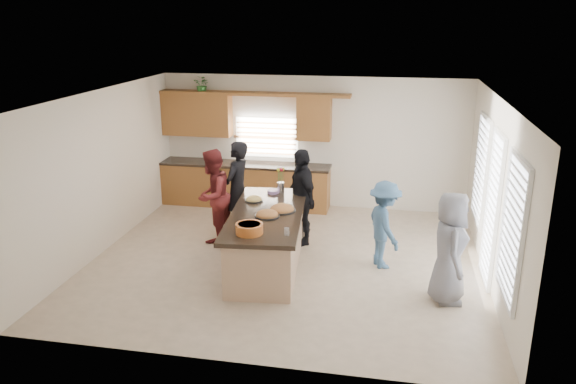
% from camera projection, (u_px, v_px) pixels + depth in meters
% --- Properties ---
extents(floor, '(6.50, 6.50, 0.00)m').
position_uv_depth(floor, '(286.00, 260.00, 9.56)').
color(floor, beige).
rests_on(floor, ground).
extents(room_shell, '(6.52, 6.02, 2.81)m').
position_uv_depth(room_shell, '(286.00, 152.00, 8.99)').
color(room_shell, silver).
rests_on(room_shell, ground).
extents(back_cabinetry, '(4.08, 0.66, 2.46)m').
position_uv_depth(back_cabinetry, '(243.00, 164.00, 12.11)').
color(back_cabinetry, '#965C2B').
rests_on(back_cabinetry, ground).
extents(right_wall_glazing, '(0.06, 4.00, 2.25)m').
position_uv_depth(right_wall_glazing, '(493.00, 199.00, 8.45)').
color(right_wall_glazing, white).
rests_on(right_wall_glazing, ground).
extents(island, '(1.40, 2.80, 0.95)m').
position_uv_depth(island, '(267.00, 241.00, 9.21)').
color(island, tan).
rests_on(island, ground).
extents(platter_front, '(0.40, 0.40, 0.16)m').
position_uv_depth(platter_front, '(267.00, 215.00, 8.87)').
color(platter_front, black).
rests_on(platter_front, island).
extents(platter_mid, '(0.44, 0.44, 0.18)m').
position_uv_depth(platter_mid, '(282.00, 209.00, 9.12)').
color(platter_mid, black).
rests_on(platter_mid, island).
extents(platter_back, '(0.31, 0.31, 0.12)m').
position_uv_depth(platter_back, '(254.00, 200.00, 9.61)').
color(platter_back, black).
rests_on(platter_back, island).
extents(salad_bowl, '(0.40, 0.40, 0.15)m').
position_uv_depth(salad_bowl, '(249.00, 228.00, 8.17)').
color(salad_bowl, '#C36123').
rests_on(salad_bowl, island).
extents(clear_cup, '(0.08, 0.08, 0.11)m').
position_uv_depth(clear_cup, '(287.00, 232.00, 8.10)').
color(clear_cup, white).
rests_on(clear_cup, island).
extents(plate_stack, '(0.21, 0.21, 0.06)m').
position_uv_depth(plate_stack, '(273.00, 191.00, 10.04)').
color(plate_stack, '#BC8DCD').
rests_on(plate_stack, island).
extents(flower_vase, '(0.14, 0.14, 0.45)m').
position_uv_depth(flower_vase, '(281.00, 180.00, 10.02)').
color(flower_vase, silver).
rests_on(flower_vase, island).
extents(potted_plant, '(0.40, 0.37, 0.37)m').
position_uv_depth(potted_plant, '(202.00, 85.00, 11.84)').
color(potted_plant, '#357D32').
rests_on(potted_plant, back_cabinetry).
extents(woman_left_back, '(0.57, 0.74, 1.81)m').
position_uv_depth(woman_left_back, '(237.00, 189.00, 10.42)').
color(woman_left_back, black).
rests_on(woman_left_back, ground).
extents(woman_left_mid, '(0.78, 0.93, 1.72)m').
position_uv_depth(woman_left_mid, '(213.00, 196.00, 10.19)').
color(woman_left_mid, maroon).
rests_on(woman_left_mid, ground).
extents(woman_left_front, '(0.89, 1.11, 1.76)m').
position_uv_depth(woman_left_front, '(301.00, 197.00, 10.06)').
color(woman_left_front, black).
rests_on(woman_left_front, ground).
extents(woman_right_back, '(0.87, 1.08, 1.46)m').
position_uv_depth(woman_right_back, '(384.00, 225.00, 9.14)').
color(woman_right_back, '#3B5E80').
rests_on(woman_right_back, ground).
extents(woman_right_front, '(0.58, 0.84, 1.65)m').
position_uv_depth(woman_right_front, '(450.00, 248.00, 7.99)').
color(woman_right_front, slate).
rests_on(woman_right_front, ground).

